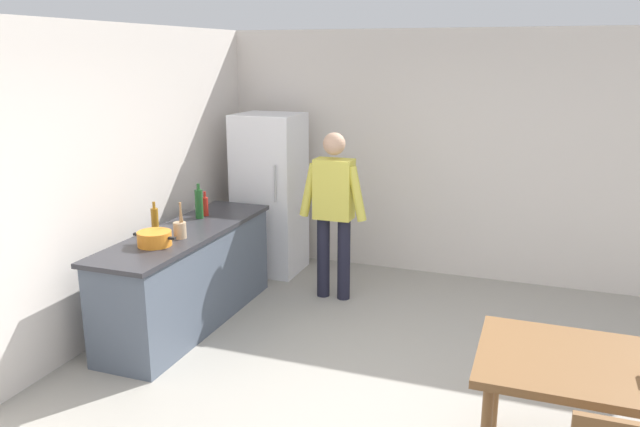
% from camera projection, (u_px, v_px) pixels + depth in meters
% --- Properties ---
extents(ground_plane, '(14.00, 14.00, 0.00)m').
position_uv_depth(ground_plane, '(376.00, 407.00, 4.41)').
color(ground_plane, '#9E998E').
extents(wall_back, '(6.40, 0.12, 2.70)m').
position_uv_depth(wall_back, '(450.00, 156.00, 6.80)').
color(wall_back, silver).
rests_on(wall_back, ground_plane).
extents(wall_left, '(0.12, 5.60, 2.70)m').
position_uv_depth(wall_left, '(81.00, 190.00, 5.12)').
color(wall_left, silver).
rests_on(wall_left, ground_plane).
extents(kitchen_counter, '(0.64, 2.20, 0.90)m').
position_uv_depth(kitchen_counter, '(189.00, 277.00, 5.69)').
color(kitchen_counter, '#4C5666').
rests_on(kitchen_counter, ground_plane).
extents(refrigerator, '(0.70, 0.67, 1.80)m').
position_uv_depth(refrigerator, '(270.00, 194.00, 7.00)').
color(refrigerator, white).
rests_on(refrigerator, ground_plane).
extents(person, '(0.70, 0.22, 1.70)m').
position_uv_depth(person, '(334.00, 205.00, 6.16)').
color(person, '#1E1E2D').
rests_on(person, ground_plane).
extents(dining_table, '(1.40, 0.90, 0.75)m').
position_uv_depth(dining_table, '(604.00, 376.00, 3.50)').
color(dining_table, brown).
rests_on(dining_table, ground_plane).
extents(cooking_pot, '(0.40, 0.28, 0.12)m').
position_uv_depth(cooking_pot, '(154.00, 239.00, 5.11)').
color(cooking_pot, orange).
rests_on(cooking_pot, kitchen_counter).
extents(utensil_jar, '(0.11, 0.11, 0.32)m').
position_uv_depth(utensil_jar, '(180.00, 229.00, 5.31)').
color(utensil_jar, tan).
rests_on(utensil_jar, kitchen_counter).
extents(bottle_oil_amber, '(0.06, 0.06, 0.28)m').
position_uv_depth(bottle_oil_amber, '(155.00, 220.00, 5.47)').
color(bottle_oil_amber, '#996619').
rests_on(bottle_oil_amber, kitchen_counter).
extents(bottle_sauce_red, '(0.06, 0.06, 0.24)m').
position_uv_depth(bottle_sauce_red, '(205.00, 206.00, 6.05)').
color(bottle_sauce_red, '#B22319').
rests_on(bottle_sauce_red, kitchen_counter).
extents(bottle_wine_green, '(0.08, 0.08, 0.34)m').
position_uv_depth(bottle_wine_green, '(199.00, 204.00, 5.94)').
color(bottle_wine_green, '#1E5123').
rests_on(bottle_wine_green, kitchen_counter).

